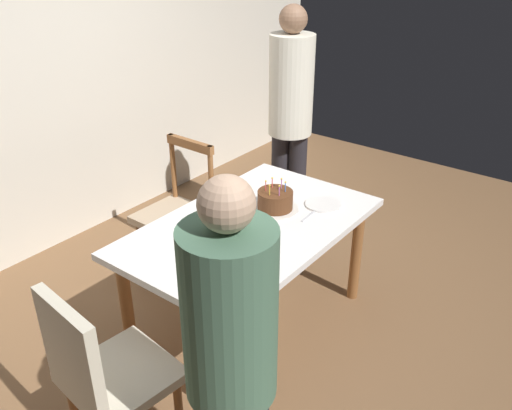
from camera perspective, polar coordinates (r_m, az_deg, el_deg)
name	(u,v)px	position (r m, az deg, el deg)	size (l,w,h in m)	color
ground	(251,324)	(3.47, -0.51, -12.49)	(6.40, 6.40, 0.00)	brown
back_wall	(43,74)	(4.17, -21.59, 12.77)	(6.40, 0.10, 2.60)	silver
dining_table	(251,238)	(3.10, -0.56, -3.48)	(1.49, 0.92, 0.73)	white
birthday_cake	(275,201)	(3.18, 2.03, 0.40)	(0.28, 0.28, 0.19)	silver
plate_near_celebrant	(232,268)	(2.67, -2.50, -6.67)	(0.22, 0.22, 0.01)	white
plate_far_side	(214,217)	(3.12, -4.42, -1.30)	(0.22, 0.22, 0.01)	white
plate_near_guest	(323,204)	(3.28, 7.12, 0.07)	(0.22, 0.22, 0.01)	white
fork_near_celebrant	(212,285)	(2.57, -4.64, -8.38)	(0.18, 0.02, 0.01)	silver
fork_far_side	(195,229)	(3.02, -6.45, -2.50)	(0.18, 0.02, 0.01)	silver
fork_near_guest	(310,215)	(3.15, 5.70, -1.07)	(0.18, 0.02, 0.01)	silver
chair_spindle_back	(177,214)	(3.76, -8.38, -0.96)	(0.44, 0.44, 0.95)	tan
chair_upholstered	(101,373)	(2.50, -16.00, -16.63)	(0.49, 0.49, 0.95)	beige
person_celebrant	(231,359)	(1.93, -2.68, -15.92)	(0.32, 0.32, 1.59)	#262328
person_guest	(290,113)	(4.00, 3.65, 9.69)	(0.32, 0.32, 1.76)	#262328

